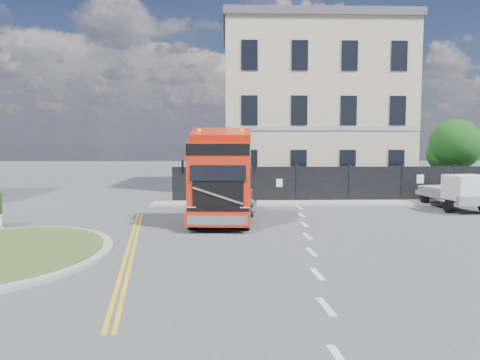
{
  "coord_description": "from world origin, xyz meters",
  "views": [
    {
      "loc": [
        -0.02,
        -17.13,
        3.51
      ],
      "look_at": [
        0.6,
        2.71,
        1.8
      ],
      "focal_mm": 35.0,
      "sensor_mm": 36.0,
      "label": 1
    }
  ],
  "objects": [
    {
      "name": "pavement_far",
      "position": [
        6.0,
        8.1,
        0.06
      ],
      "size": [
        20.0,
        1.6,
        0.12
      ],
      "primitive_type": "cube",
      "color": "gray",
      "rests_on": "ground"
    },
    {
      "name": "ground",
      "position": [
        0.0,
        0.0,
        0.0
      ],
      "size": [
        120.0,
        120.0,
        0.0
      ],
      "primitive_type": "plane",
      "color": "#424244",
      "rests_on": "ground"
    },
    {
      "name": "georgian_building",
      "position": [
        6.0,
        16.5,
        5.77
      ],
      "size": [
        12.3,
        10.3,
        12.8
      ],
      "color": "#B9B193",
      "rests_on": "ground"
    },
    {
      "name": "hoarding_fence",
      "position": [
        6.55,
        9.0,
        1.0
      ],
      "size": [
        18.8,
        0.25,
        2.0
      ],
      "color": "black",
      "rests_on": "ground"
    },
    {
      "name": "truck",
      "position": [
        -0.19,
        2.34,
        1.73
      ],
      "size": [
        2.82,
        6.6,
        3.87
      ],
      "rotation": [
        0.0,
        0.0,
        -0.07
      ],
      "color": "black",
      "rests_on": "ground"
    },
    {
      "name": "tree",
      "position": [
        14.38,
        12.1,
        3.05
      ],
      "size": [
        3.2,
        3.2,
        4.8
      ],
      "color": "#382619",
      "rests_on": "ground"
    },
    {
      "name": "flatbed_pickup",
      "position": [
        11.58,
        5.38,
        0.97
      ],
      "size": [
        2.18,
        4.52,
        1.81
      ],
      "rotation": [
        0.0,
        0.0,
        0.11
      ],
      "color": "slate",
      "rests_on": "ground"
    }
  ]
}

